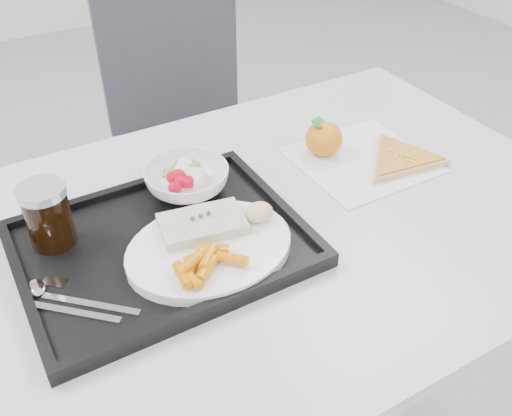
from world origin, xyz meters
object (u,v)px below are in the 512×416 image
at_px(tray, 162,246).
at_px(salad_bowl, 187,180).
at_px(table, 260,248).
at_px(cola_glass, 48,214).
at_px(chair, 189,117).
at_px(tangerine, 324,139).
at_px(dinner_plate, 210,249).
at_px(pizza_slice, 401,159).

distance_m(tray, salad_bowl, 0.15).
bearing_deg(table, salad_bowl, 122.80).
relative_size(salad_bowl, cola_glass, 1.41).
bearing_deg(chair, tangerine, -88.17).
bearing_deg(dinner_plate, chair, 68.55).
distance_m(tray, cola_glass, 0.18).
bearing_deg(cola_glass, pizza_slice, -7.47).
height_order(tray, cola_glass, cola_glass).
distance_m(table, tangerine, 0.27).
xyz_separation_m(dinner_plate, cola_glass, (-0.21, 0.15, 0.05)).
height_order(chair, salad_bowl, chair).
distance_m(chair, salad_bowl, 0.74).
bearing_deg(pizza_slice, dinner_plate, -171.91).
bearing_deg(tangerine, cola_glass, -177.98).
bearing_deg(salad_bowl, table, -57.20).
xyz_separation_m(tangerine, pizza_slice, (0.12, -0.11, -0.02)).
xyz_separation_m(table, salad_bowl, (-0.08, 0.12, 0.11)).
height_order(chair, tangerine, chair).
xyz_separation_m(tray, dinner_plate, (0.06, -0.06, 0.02)).
xyz_separation_m(tray, cola_glass, (-0.15, 0.09, 0.06)).
xyz_separation_m(tray, pizza_slice, (0.51, 0.00, 0.00)).
bearing_deg(salad_bowl, tray, -131.03).
bearing_deg(tray, salad_bowl, 48.97).
distance_m(salad_bowl, tangerine, 0.30).
bearing_deg(tangerine, table, -151.03).
height_order(tray, salad_bowl, salad_bowl).
height_order(salad_bowl, pizza_slice, salad_bowl).
xyz_separation_m(table, pizza_slice, (0.34, 0.02, 0.08)).
distance_m(chair, cola_glass, 0.89).
distance_m(salad_bowl, cola_glass, 0.25).
relative_size(salad_bowl, pizza_slice, 0.56).
height_order(chair, dinner_plate, chair).
bearing_deg(pizza_slice, tray, -179.53).
bearing_deg(tangerine, dinner_plate, -153.37).
relative_size(dinner_plate, cola_glass, 2.50).
bearing_deg(tray, dinner_plate, -46.88).
distance_m(cola_glass, pizza_slice, 0.67).
relative_size(chair, dinner_plate, 3.44).
bearing_deg(dinner_plate, table, 22.10).
bearing_deg(cola_glass, tray, -31.46).
relative_size(table, tangerine, 14.41).
bearing_deg(cola_glass, tangerine, 2.02).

